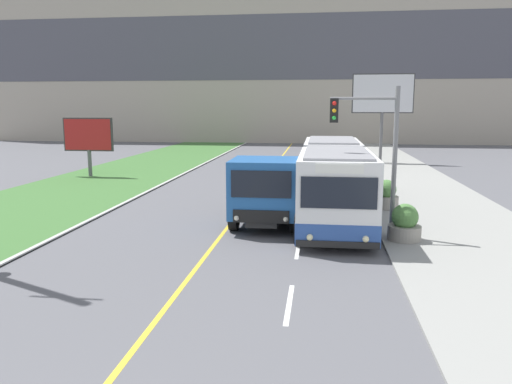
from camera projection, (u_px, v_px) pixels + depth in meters
apartment_block_background at (295, 55)px, 62.65m from camera, size 80.00×8.04×21.63m
city_bus at (333, 179)px, 20.77m from camera, size 2.71×12.31×2.93m
dump_truck at (268, 191)px, 19.00m from camera, size 2.52×6.92×2.60m
traffic_light_mast at (374, 142)px, 16.75m from camera, size 2.28×0.32×5.14m
billboard_large at (383, 97)px, 38.80m from camera, size 4.72×0.24×6.97m
billboard_small at (88, 136)px, 31.66m from camera, size 3.23×0.24×3.76m
planter_round_near at (405, 224)px, 16.56m from camera, size 1.09×1.09×1.22m
planter_round_second at (386, 196)px, 21.66m from camera, size 1.07×1.07×1.27m
planter_round_third at (374, 179)px, 26.77m from camera, size 1.07×1.07×1.24m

